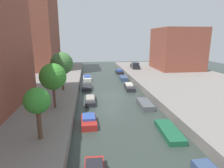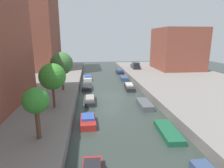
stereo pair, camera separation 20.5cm
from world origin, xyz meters
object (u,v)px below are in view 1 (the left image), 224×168
at_px(street_tree_0, 37,102).
at_px(street_tree_1, 53,77).
at_px(low_block_right, 177,49).
at_px(street_tree_2, 62,64).
at_px(moored_boat_left_4, 87,78).
at_px(moored_boat_right_5, 119,72).
at_px(parked_car, 135,66).
at_px(moored_boat_right_3, 129,87).
at_px(moored_boat_left_1, 89,121).
at_px(moored_boat_right_1, 169,132).
at_px(apartment_tower_far, 33,23).
at_px(moored_boat_left_2, 90,100).
at_px(moored_boat_left_3, 87,87).
at_px(moored_boat_right_2, 145,104).
at_px(moored_boat_right_4, 124,78).

distance_m(street_tree_0, street_tree_1, 6.66).
height_order(low_block_right, street_tree_2, low_block_right).
distance_m(low_block_right, moored_boat_left_4, 23.07).
bearing_deg(moored_boat_right_5, street_tree_0, -109.57).
relative_size(parked_car, moored_boat_right_5, 1.37).
relative_size(moored_boat_left_4, moored_boat_right_3, 0.83).
bearing_deg(street_tree_0, street_tree_2, 90.00).
bearing_deg(moored_boat_left_1, moored_boat_right_1, -21.45).
xyz_separation_m(street_tree_0, street_tree_1, (-0.00, 6.64, 0.48)).
height_order(street_tree_0, moored_boat_left_4, street_tree_0).
height_order(apartment_tower_far, street_tree_1, apartment_tower_far).
bearing_deg(moored_boat_right_1, street_tree_0, -173.81).
height_order(moored_boat_left_4, moored_boat_right_3, moored_boat_left_4).
bearing_deg(apartment_tower_far, low_block_right, -7.54).
xyz_separation_m(street_tree_2, moored_boat_left_2, (3.86, -3.28, -4.49)).
height_order(apartment_tower_far, moored_boat_left_2, apartment_tower_far).
relative_size(low_block_right, parked_car, 2.30).
distance_m(street_tree_1, moored_boat_right_1, 12.73).
distance_m(street_tree_1, moored_boat_right_5, 27.53).
bearing_deg(street_tree_1, moored_boat_left_1, -36.62).
distance_m(moored_boat_left_3, moored_boat_right_2, 11.87).
relative_size(moored_boat_right_2, moored_boat_right_5, 1.12).
bearing_deg(moored_boat_left_4, street_tree_2, -107.68).
bearing_deg(street_tree_2, moored_boat_left_4, 72.32).
relative_size(moored_boat_left_3, moored_boat_right_1, 0.76).
relative_size(street_tree_0, street_tree_2, 0.72).
relative_size(street_tree_1, moored_boat_right_4, 1.38).
distance_m(low_block_right, street_tree_1, 34.69).
distance_m(street_tree_0, moored_boat_left_2, 11.91).
height_order(moored_boat_left_2, moored_boat_right_3, moored_boat_right_3).
bearing_deg(moored_boat_left_4, parked_car, 33.21).
distance_m(moored_boat_left_2, moored_boat_right_1, 11.73).
relative_size(street_tree_1, moored_boat_left_3, 1.47).
distance_m(moored_boat_right_3, moored_boat_right_5, 14.69).
distance_m(moored_boat_left_1, moored_boat_right_2, 8.15).
relative_size(moored_boat_right_2, moored_boat_right_4, 1.08).
bearing_deg(moored_boat_left_4, low_block_right, 15.02).
bearing_deg(street_tree_1, moored_boat_left_4, 79.25).
relative_size(moored_boat_left_3, moored_boat_right_3, 0.73).
bearing_deg(moored_boat_right_5, moored_boat_left_1, -105.39).
height_order(moored_boat_left_1, moored_boat_right_5, moored_boat_right_5).
xyz_separation_m(moored_boat_left_1, moored_boat_right_3, (6.88, 12.85, -0.01)).
bearing_deg(moored_boat_right_5, low_block_right, -3.78).
bearing_deg(apartment_tower_far, moored_boat_right_2, -54.04).
distance_m(low_block_right, moored_boat_right_2, 27.24).
relative_size(apartment_tower_far, moored_boat_right_1, 5.01).
distance_m(apartment_tower_far, low_block_right, 34.81).
bearing_deg(street_tree_1, street_tree_0, -90.00).
height_order(low_block_right, moored_boat_right_5, low_block_right).
xyz_separation_m(parked_car, moored_boat_right_1, (-4.61, -31.37, -1.39)).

